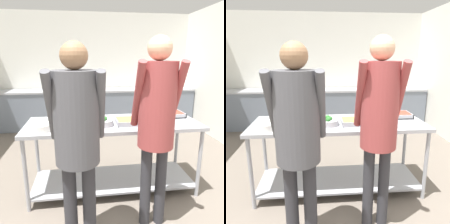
% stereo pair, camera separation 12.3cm
% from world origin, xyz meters
% --- Properties ---
extents(wall_rear, '(4.90, 0.06, 2.65)m').
position_xyz_m(wall_rear, '(0.00, 4.38, 1.32)').
color(wall_rear, silver).
rests_on(wall_rear, ground_plane).
extents(back_counter, '(4.74, 0.65, 0.89)m').
position_xyz_m(back_counter, '(0.00, 4.01, 0.45)').
color(back_counter, slate).
rests_on(back_counter, ground_plane).
extents(serving_counter, '(2.04, 0.73, 0.88)m').
position_xyz_m(serving_counter, '(0.08, 1.35, 0.59)').
color(serving_counter, '#9EA0A8').
rests_on(serving_counter, ground_plane).
extents(plate_stack, '(0.26, 0.26, 0.07)m').
position_xyz_m(plate_stack, '(-0.73, 1.16, 0.91)').
color(plate_stack, white).
rests_on(plate_stack, serving_counter).
extents(sauce_pan, '(0.36, 0.22, 0.08)m').
position_xyz_m(sauce_pan, '(-0.38, 1.51, 0.92)').
color(sauce_pan, '#9EA0A8').
rests_on(sauce_pan, serving_counter).
extents(broccoli_bowl, '(0.23, 0.23, 0.11)m').
position_xyz_m(broccoli_bowl, '(-0.05, 1.25, 0.92)').
color(broccoli_bowl, '#B2B2B7').
rests_on(broccoli_bowl, serving_counter).
extents(serving_tray_roast, '(0.39, 0.27, 0.05)m').
position_xyz_m(serving_tray_roast, '(0.30, 1.28, 0.90)').
color(serving_tray_roast, '#9EA0A8').
rests_on(serving_tray_roast, serving_counter).
extents(serving_tray_vegetables, '(0.50, 0.27, 0.05)m').
position_xyz_m(serving_tray_vegetables, '(0.78, 1.53, 0.90)').
color(serving_tray_vegetables, '#9EA0A8').
rests_on(serving_tray_vegetables, serving_counter).
extents(guest_serving_left, '(0.46, 0.36, 1.75)m').
position_xyz_m(guest_serving_left, '(-0.33, 0.55, 1.08)').
color(guest_serving_left, '#2D2D33').
rests_on(guest_serving_left, ground_plane).
extents(guest_serving_right, '(0.43, 0.36, 1.81)m').
position_xyz_m(guest_serving_right, '(0.38, 0.70, 1.13)').
color(guest_serving_right, '#2D2D33').
rests_on(guest_serving_right, ground_plane).
extents(water_bottle, '(0.07, 0.07, 0.23)m').
position_xyz_m(water_bottle, '(-0.70, 4.10, 0.99)').
color(water_bottle, silver).
rests_on(water_bottle, back_counter).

